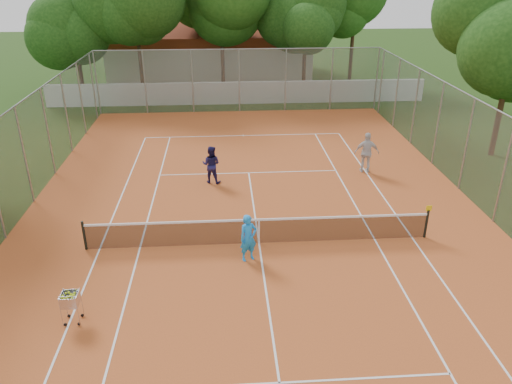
{
  "coord_description": "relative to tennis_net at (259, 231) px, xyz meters",
  "views": [
    {
      "loc": [
        -1.15,
        -15.04,
        8.99
      ],
      "look_at": [
        0.0,
        1.5,
        1.3
      ],
      "focal_mm": 35.0,
      "sensor_mm": 36.0,
      "label": 1
    }
  ],
  "objects": [
    {
      "name": "tropical_trees",
      "position": [
        0.0,
        22.0,
        4.49
      ],
      "size": [
        29.0,
        19.0,
        10.0
      ],
      "primitive_type": "cube",
      "color": "#13360D",
      "rests_on": "ground"
    },
    {
      "name": "clubhouse",
      "position": [
        -2.0,
        29.0,
        1.69
      ],
      "size": [
        16.4,
        9.0,
        4.4
      ],
      "primitive_type": "cube",
      "color": "beige",
      "rests_on": "ground"
    },
    {
      "name": "ball_hopper",
      "position": [
        -5.37,
        -3.82,
        0.01
      ],
      "size": [
        0.63,
        0.63,
        1.0
      ],
      "primitive_type": "cube",
      "rotation": [
        0.0,
        0.0,
        0.41
      ],
      "color": "#BBBBC2",
      "rests_on": "court_pad"
    },
    {
      "name": "perimeter_fence",
      "position": [
        0.0,
        0.0,
        1.49
      ],
      "size": [
        18.0,
        34.0,
        4.0
      ],
      "primitive_type": "cube",
      "color": "slate",
      "rests_on": "ground"
    },
    {
      "name": "player_far_right",
      "position": [
        5.45,
        6.17,
        0.46
      ],
      "size": [
        1.17,
        0.63,
        1.9
      ],
      "primitive_type": "imported",
      "rotation": [
        0.0,
        0.0,
        2.99
      ],
      "color": "silver",
      "rests_on": "court_pad"
    },
    {
      "name": "boundary_wall",
      "position": [
        0.0,
        19.0,
        0.24
      ],
      "size": [
        26.0,
        0.3,
        1.5
      ],
      "primitive_type": "cube",
      "color": "white",
      "rests_on": "ground"
    },
    {
      "name": "court_lines",
      "position": [
        0.0,
        0.0,
        -0.49
      ],
      "size": [
        10.98,
        23.78,
        0.01
      ],
      "primitive_type": "cube",
      "color": "white",
      "rests_on": "court_pad"
    },
    {
      "name": "court_pad",
      "position": [
        0.0,
        0.0,
        -0.5
      ],
      "size": [
        18.0,
        34.0,
        0.02
      ],
      "primitive_type": "cube",
      "color": "#B95524",
      "rests_on": "ground"
    },
    {
      "name": "ground",
      "position": [
        0.0,
        0.0,
        -0.51
      ],
      "size": [
        120.0,
        120.0,
        0.0
      ],
      "primitive_type": "plane",
      "color": "#1A340E",
      "rests_on": "ground"
    },
    {
      "name": "tennis_net",
      "position": [
        0.0,
        0.0,
        0.0
      ],
      "size": [
        11.88,
        0.1,
        0.98
      ],
      "primitive_type": "cube",
      "color": "black",
      "rests_on": "court_pad"
    },
    {
      "name": "player_far_left",
      "position": [
        -1.7,
        5.44,
        0.36
      ],
      "size": [
        0.96,
        0.84,
        1.69
      ],
      "primitive_type": "imported",
      "rotation": [
        0.0,
        0.0,
        2.87
      ],
      "color": "#1B1848",
      "rests_on": "court_pad"
    },
    {
      "name": "player_near",
      "position": [
        -0.43,
        -1.01,
        0.32
      ],
      "size": [
        0.69,
        0.58,
        1.61
      ],
      "primitive_type": "imported",
      "rotation": [
        0.0,
        0.0,
        0.39
      ],
      "color": "#1B8BE9",
      "rests_on": "court_pad"
    }
  ]
}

